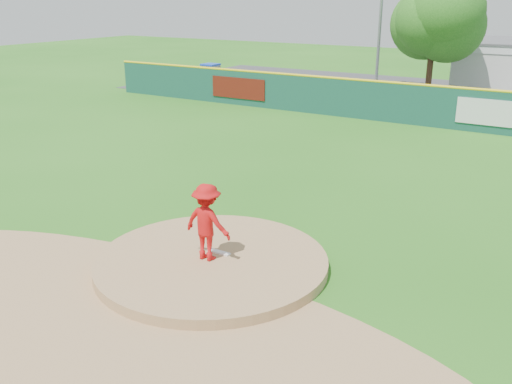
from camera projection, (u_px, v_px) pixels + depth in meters
The scene contains 11 objects.
ground at pixel (212, 267), 13.54m from camera, with size 120.00×120.00×0.00m, color #286B19.
pitchers_mound at pixel (212, 267), 13.54m from camera, with size 5.50×5.50×0.50m, color #9E774C.
pitching_rubber at pixel (219, 252), 13.69m from camera, with size 0.60×0.15×0.04m, color white.
infield_dirt_arc at pixel (122, 326), 11.12m from camera, with size 15.40×15.40×0.01m, color #9E774C.
parking_lot at pixel (468, 99), 35.25m from camera, with size 44.00×16.00×0.02m, color #38383A.
pitcher at pixel (207, 222), 13.12m from camera, with size 1.19×0.68×1.84m, color red.
van at pixel (456, 101), 31.11m from camera, with size 2.02×4.37×1.22m, color silver.
fence_banners at pixel (352, 99), 29.58m from camera, with size 17.79×0.04×1.20m.
playground_slide at pixel (210, 76), 39.59m from camera, with size 1.05×2.96×1.63m.
outfield_fence at pixel (429, 105), 27.66m from camera, with size 40.00×0.14×2.07m.
deciduous_tree at pixel (434, 23), 33.15m from camera, with size 5.60×5.60×7.36m.
Camera 1 is at (7.31, -9.84, 6.11)m, focal length 40.00 mm.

